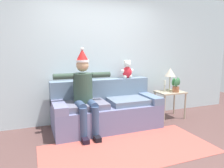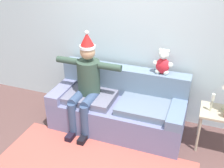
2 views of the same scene
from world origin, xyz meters
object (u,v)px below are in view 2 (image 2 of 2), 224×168
(side_table, at_px, (222,118))
(person_seated, at_px, (86,82))
(teddy_bear, at_px, (163,63))
(couch, at_px, (119,106))
(candle_tall, at_px, (213,100))

(side_table, bearing_deg, person_seated, -175.36)
(teddy_bear, relative_size, side_table, 0.65)
(couch, bearing_deg, person_seated, -159.59)
(side_table, bearing_deg, teddy_bear, 163.36)
(couch, height_order, side_table, couch)
(couch, height_order, person_seated, person_seated)
(side_table, xyz_separation_m, candle_tall, (-0.17, -0.02, 0.26))
(couch, relative_size, person_seated, 1.32)
(couch, height_order, teddy_bear, teddy_bear)
(couch, xyz_separation_m, teddy_bear, (0.58, 0.26, 0.72))
(person_seated, relative_size, candle_tall, 5.86)
(couch, xyz_separation_m, person_seated, (-0.46, -0.17, 0.43))
(person_seated, relative_size, teddy_bear, 4.00)
(person_seated, distance_m, candle_tall, 1.78)
(person_seated, bearing_deg, candle_tall, 4.43)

